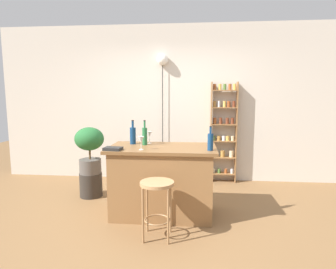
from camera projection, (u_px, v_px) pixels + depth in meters
The scene contains 14 objects.
ground at pixel (160, 223), 3.48m from camera, with size 12.00×12.00×0.00m, color brown.
back_wall at pixel (172, 104), 5.21m from camera, with size 6.40×0.10×2.80m, color beige.
kitchen_counter at pixel (162, 180), 3.71m from camera, with size 1.37×0.78×0.90m.
bar_stool at pixel (157, 195), 3.07m from camera, with size 0.37×0.37×0.63m.
spice_shelf at pixel (223, 131), 5.05m from camera, with size 0.46×0.15×1.78m.
plant_stool at pixel (91, 185), 4.40m from camera, with size 0.34×0.34×0.36m, color #2D2823.
potted_plant at pixel (90, 146), 4.32m from camera, with size 0.44×0.40×0.71m.
bottle_soda_blue at pixel (210, 141), 3.39m from camera, with size 0.07×0.07×0.29m.
bottle_sauce_amber at pixel (133, 135), 3.84m from camera, with size 0.08×0.08×0.32m.
bottle_vinegar at pixel (145, 136), 3.77m from camera, with size 0.07×0.07×0.33m.
wine_glass_left at pixel (149, 135), 3.90m from camera, with size 0.07×0.07×0.16m.
wine_glass_center at pixel (141, 140), 3.43m from camera, with size 0.07×0.07×0.16m.
cookbook at pixel (113, 149), 3.42m from camera, with size 0.21×0.15×0.04m, color black.
pendant_globe_light at pixel (162, 62), 5.02m from camera, with size 0.20×0.20×2.27m.
Camera 1 is at (0.41, -3.27, 1.55)m, focal length 30.47 mm.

